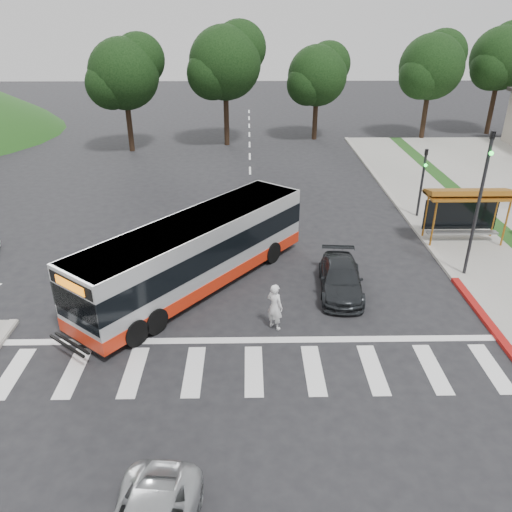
{
  "coord_description": "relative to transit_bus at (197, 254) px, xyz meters",
  "views": [
    {
      "loc": [
        -0.14,
        -18.21,
        10.82
      ],
      "look_at": [
        0.16,
        0.39,
        1.6
      ],
      "focal_mm": 35.0,
      "sensor_mm": 36.0,
      "label": 1
    }
  ],
  "objects": [
    {
      "name": "tree_north_b",
      "position": [
        8.41,
        27.29,
        4.14
      ],
      "size": [
        5.72,
        5.33,
        8.43
      ],
      "color": "black",
      "rests_on": "ground"
    },
    {
      "name": "dark_sedan",
      "position": [
        6.08,
        -0.59,
        -0.91
      ],
      "size": [
        2.12,
        4.4,
        1.24
      ],
      "primitive_type": "imported",
      "rotation": [
        0.0,
        0.0,
        -0.09
      ],
      "color": "#222427",
      "rests_on": "ground"
    },
    {
      "name": "ground",
      "position": [
        2.34,
        -0.77,
        -1.52
      ],
      "size": [
        140.0,
        140.0,
        0.0
      ],
      "primitive_type": "plane",
      "color": "black",
      "rests_on": "ground"
    },
    {
      "name": "traffic_signal_ne_tall",
      "position": [
        11.94,
        0.72,
        2.35
      ],
      "size": [
        0.18,
        0.37,
        6.5
      ],
      "color": "black",
      "rests_on": "ground"
    },
    {
      "name": "tree_north_a",
      "position": [
        0.42,
        25.3,
        5.4
      ],
      "size": [
        6.6,
        6.15,
        10.17
      ],
      "color": "black",
      "rests_on": "ground"
    },
    {
      "name": "crosswalk_ladder",
      "position": [
        2.34,
        -5.77,
        -1.52
      ],
      "size": [
        18.0,
        2.6,
        0.01
      ],
      "primitive_type": "cube",
      "color": "silver",
      "rests_on": "ground"
    },
    {
      "name": "curb_east_red",
      "position": [
        11.34,
        -2.77,
        -1.45
      ],
      "size": [
        0.32,
        6.0,
        0.15
      ],
      "primitive_type": "cube",
      "color": "maroon",
      "rests_on": "ground"
    },
    {
      "name": "traffic_signal_ne_short",
      "position": [
        11.94,
        7.72,
        0.95
      ],
      "size": [
        0.18,
        0.37,
        4.0
      ],
      "color": "black",
      "rests_on": "ground"
    },
    {
      "name": "tree_ne_a",
      "position": [
        18.42,
        27.29,
        4.87
      ],
      "size": [
        6.16,
        5.74,
        9.3
      ],
      "color": "black",
      "rests_on": "parking_lot"
    },
    {
      "name": "curb_east",
      "position": [
        11.34,
        7.23,
        -1.45
      ],
      "size": [
        0.3,
        40.0,
        0.15
      ],
      "primitive_type": "cube",
      "color": "#9E9991",
      "rests_on": "ground"
    },
    {
      "name": "pedestrian",
      "position": [
        3.15,
        -3.27,
        -0.59
      ],
      "size": [
        0.81,
        0.78,
        1.86
      ],
      "primitive_type": "imported",
      "rotation": [
        0.0,
        0.0,
        2.43
      ],
      "color": "silver",
      "rests_on": "ground"
    },
    {
      "name": "transit_bus",
      "position": [
        0.0,
        0.0,
        0.0
      ],
      "size": [
        9.36,
        10.81,
        3.05
      ],
      "primitive_type": null,
      "rotation": [
        0.0,
        0.0,
        -0.67
      ],
      "color": "#BBBEC0",
      "rests_on": "ground"
    },
    {
      "name": "sidewalk_east",
      "position": [
        13.34,
        7.23,
        -1.46
      ],
      "size": [
        4.0,
        40.0,
        0.12
      ],
      "primitive_type": "cube",
      "color": "gray",
      "rests_on": "ground"
    },
    {
      "name": "tree_north_c",
      "position": [
        -7.58,
        23.29,
        4.77
      ],
      "size": [
        6.16,
        5.74,
        9.3
      ],
      "color": "black",
      "rests_on": "ground"
    },
    {
      "name": "bus_shelter",
      "position": [
        13.14,
        4.33,
        0.83
      ],
      "size": [
        4.2,
        1.6,
        2.86
      ],
      "color": "#A0601A",
      "rests_on": "sidewalk_east"
    },
    {
      "name": "tree_ne_b",
      "position": [
        25.42,
        29.29,
        5.4
      ],
      "size": [
        6.16,
        5.74,
        10.02
      ],
      "color": "black",
      "rests_on": "ground"
    }
  ]
}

